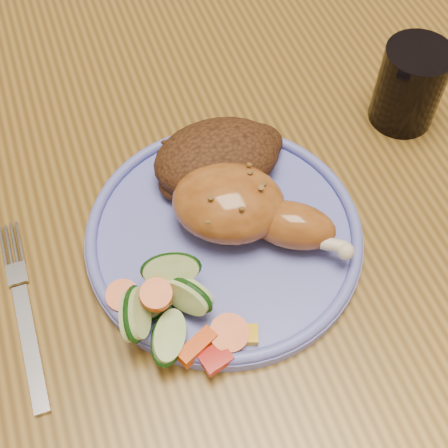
# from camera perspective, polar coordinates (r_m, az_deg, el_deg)

# --- Properties ---
(ground) EXTENTS (4.00, 4.00, 0.00)m
(ground) POSITION_cam_1_polar(r_m,az_deg,el_deg) (1.29, 3.14, -14.78)
(ground) COLOR #543B1D
(ground) RESTS_ON ground
(dining_table) EXTENTS (0.90, 1.40, 0.75)m
(dining_table) POSITION_cam_1_polar(r_m,az_deg,el_deg) (0.69, 5.68, 2.67)
(dining_table) COLOR brown
(dining_table) RESTS_ON ground
(plate) EXTENTS (0.25, 0.25, 0.01)m
(plate) POSITION_cam_1_polar(r_m,az_deg,el_deg) (0.56, 0.00, -1.18)
(plate) COLOR #5F66C8
(plate) RESTS_ON dining_table
(plate_rim) EXTENTS (0.24, 0.24, 0.01)m
(plate_rim) POSITION_cam_1_polar(r_m,az_deg,el_deg) (0.55, 0.00, -0.57)
(plate_rim) COLOR #5F66C8
(plate_rim) RESTS_ON plate
(chicken_leg) EXTENTS (0.15, 0.14, 0.05)m
(chicken_leg) POSITION_cam_1_polar(r_m,az_deg,el_deg) (0.54, 1.83, 1.45)
(chicken_leg) COLOR #9D5720
(chicken_leg) RESTS_ON plate
(rice_pilaf) EXTENTS (0.13, 0.09, 0.05)m
(rice_pilaf) POSITION_cam_1_polar(r_m,az_deg,el_deg) (0.57, -0.43, 6.06)
(rice_pilaf) COLOR #402210
(rice_pilaf) RESTS_ON plate
(vegetable_pile) EXTENTS (0.11, 0.11, 0.05)m
(vegetable_pile) POSITION_cam_1_polar(r_m,az_deg,el_deg) (0.50, -5.16, -7.61)
(vegetable_pile) COLOR #A50A05
(vegetable_pile) RESTS_ON plate
(fork) EXTENTS (0.02, 0.16, 0.00)m
(fork) POSITION_cam_1_polar(r_m,az_deg,el_deg) (0.55, -17.72, -8.25)
(fork) COLOR silver
(fork) RESTS_ON dining_table
(drinking_glass) EXTENTS (0.06, 0.06, 0.09)m
(drinking_glass) POSITION_cam_1_polar(r_m,az_deg,el_deg) (0.65, 16.61, 12.02)
(drinking_glass) COLOR black
(drinking_glass) RESTS_ON dining_table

